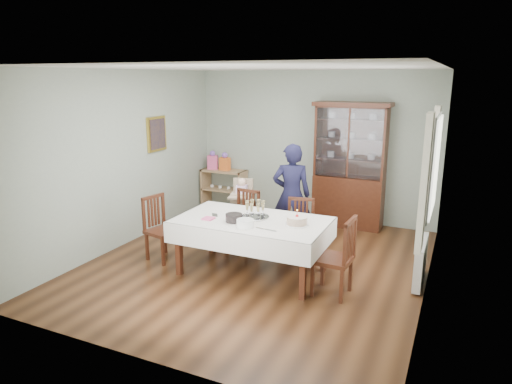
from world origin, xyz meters
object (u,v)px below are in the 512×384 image
Objects in this scene: chair_far_left at (243,233)px; chair_end_right at (334,272)px; birthday_cake at (297,221)px; dining_table at (252,246)px; gift_bag_pink at (213,161)px; chair_far_right at (299,242)px; chair_end_left at (163,241)px; high_chair at (242,214)px; sideboard at (224,189)px; china_cabinet at (350,164)px; champagne_tray at (255,213)px; woman at (291,195)px; gift_bag_orange at (225,162)px.

chair_far_left is 0.93× the size of chair_end_right.
dining_table is at bearing -177.76° from birthday_cake.
gift_bag_pink is (-3.22, 2.71, 0.67)m from chair_end_right.
chair_far_left is at bearing 147.95° from birthday_cake.
gift_bag_pink reaches higher than chair_far_right.
chair_end_left is 2.55m from chair_end_right.
chair_far_right is 1.33m from high_chair.
chair_far_left is at bearing -54.53° from sideboard.
dining_table is at bearing -105.01° from china_cabinet.
chair_far_left is (-1.17, -1.84, -0.85)m from china_cabinet.
high_chair is 1.49m from champagne_tray.
sideboard is at bearing -54.94° from woman.
champagne_tray is 3.06m from gift_bag_orange.
china_cabinet is 2.60m from sideboard.
champagne_tray reaches higher than chair_far_left.
gift_bag_pink is at bearing 132.02° from chair_far_right.
chair_end_left is at bearing 21.86° from woman.
gift_bag_orange is (-1.29, 1.85, 0.68)m from chair_far_left.
champagne_tray is (1.82, -2.49, 0.43)m from sideboard.
gift_bag_orange is at bearing 179.96° from china_cabinet.
gift_bag_pink reaches higher than champagne_tray.
chair_end_right is 4.26m from gift_bag_pink.
birthday_cake is (-0.07, -2.54, -0.31)m from china_cabinet.
chair_far_right is 2.51× the size of gift_bag_orange.
chair_end_left reaches higher than sideboard.
chair_far_right is at bearing 55.88° from champagne_tray.
woman reaches higher than chair_far_right.
chair_end_left is at bearing -127.64° from high_chair.
champagne_tray is at bearing -70.00° from high_chair.
china_cabinet is 2.19× the size of high_chair.
woman is 1.15m from champagne_tray.
chair_far_right reaches higher than dining_table.
sideboard is (-2.50, 0.02, -0.72)m from china_cabinet.
dining_table is 1.18m from chair_end_right.
chair_end_right is 2.77× the size of gift_bag_orange.
woman is at bearing 113.17° from birthday_cake.
dining_table is 3.33m from gift_bag_pink.
china_cabinet reaches higher than woman.
sideboard is at bearing -129.48° from chair_end_right.
gift_bag_pink is (-1.28, 1.29, 0.58)m from high_chair.
chair_end_right is at bearing -17.93° from birthday_cake.
high_chair is at bearing 121.35° from dining_table.
birthday_cake is 0.86× the size of gift_bag_orange.
china_cabinet is 2.45× the size of chair_far_right.
china_cabinet is at bearing -166.93° from chair_end_right.
chair_far_right is at bearing 58.78° from dining_table.
china_cabinet is at bearing 70.93° from chair_far_right.
chair_end_right is 0.99× the size of high_chair.
high_chair reaches higher than birthday_cake.
china_cabinet is 2.07m from chair_far_right.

